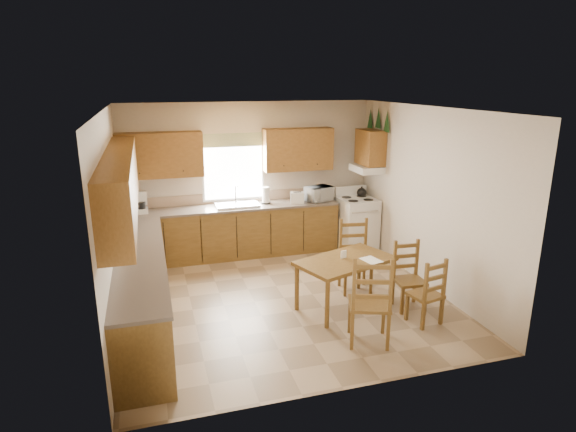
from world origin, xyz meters
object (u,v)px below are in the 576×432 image
object	(u,v)px
microwave	(319,194)
dining_table	(345,283)
stove	(356,224)
chair_far_left	(356,257)
chair_near_left	(369,298)
chair_near_right	(426,290)
chair_far_right	(410,277)

from	to	relation	value
microwave	dining_table	distance (m)	2.53
stove	chair_far_left	xyz separation A→B (m)	(-0.78, -1.71, 0.06)
stove	microwave	xyz separation A→B (m)	(-0.66, 0.23, 0.58)
stove	chair_far_left	world-z (taller)	chair_far_left
microwave	chair_near_left	world-z (taller)	microwave
dining_table	stove	bearing A→B (deg)	41.85
stove	chair_near_left	size ratio (longest dim) A/B	0.83
chair_near_left	chair_near_right	size ratio (longest dim) A/B	1.27
dining_table	chair_far_left	distance (m)	0.60
microwave	chair_near_right	size ratio (longest dim) A/B	0.49
chair_near_right	chair_far_right	size ratio (longest dim) A/B	0.96
dining_table	chair_near_right	size ratio (longest dim) A/B	1.46
microwave	chair_far_left	xyz separation A→B (m)	(-0.12, -1.94, -0.52)
chair_near_right	chair_far_left	xyz separation A→B (m)	(-0.46, 1.17, 0.08)
chair_near_left	chair_far_left	size ratio (longest dim) A/B	1.07
chair_near_right	chair_far_left	size ratio (longest dim) A/B	0.84
chair_near_left	chair_far_right	xyz separation A→B (m)	(0.92, 0.65, -0.10)
chair_far_left	chair_far_right	bearing A→B (deg)	-48.34
chair_far_left	stove	bearing A→B (deg)	74.63
stove	chair_far_right	world-z (taller)	stove
dining_table	chair_far_left	bearing A→B (deg)	31.12
chair_far_left	chair_far_right	distance (m)	0.89
dining_table	chair_near_left	world-z (taller)	chair_near_left
chair_far_left	chair_far_right	world-z (taller)	chair_far_left
chair_far_right	microwave	bearing A→B (deg)	101.94
microwave	chair_near_left	xyz separation A→B (m)	(-0.57, -3.33, -0.48)
chair_near_right	chair_far_right	world-z (taller)	chair_far_right
dining_table	chair_near_right	bearing A→B (deg)	-61.60
microwave	chair_near_left	size ratio (longest dim) A/B	0.39
chair_near_left	chair_near_right	world-z (taller)	chair_near_left
dining_table	chair_near_left	xyz separation A→B (m)	(-0.09, -0.95, 0.22)
microwave	chair_near_right	xyz separation A→B (m)	(0.34, -3.11, -0.60)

